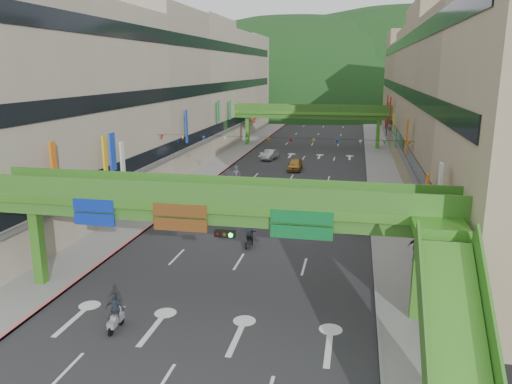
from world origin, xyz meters
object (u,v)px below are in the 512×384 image
at_px(car_yellow, 295,165).
at_px(overpass_near, 226,218).
at_px(scooter_rider_near, 249,235).
at_px(car_silver, 270,155).
at_px(scooter_rider_mid, 304,208).
at_px(pedestrian_red, 379,205).

bearing_deg(car_yellow, overpass_near, -89.17).
bearing_deg(car_yellow, scooter_rider_near, -90.32).
bearing_deg(car_silver, scooter_rider_near, -73.40).
distance_m(overpass_near, scooter_rider_near, 10.60).
relative_size(scooter_rider_mid, car_yellow, 0.43).
height_order(scooter_rider_near, pedestrian_red, scooter_rider_near).
xyz_separation_m(scooter_rider_mid, car_yellow, (-3.50, 21.38, -0.21)).
bearing_deg(car_silver, scooter_rider_mid, -65.09).
xyz_separation_m(overpass_near, pedestrian_red, (8.87, 20.38, -4.31)).
relative_size(scooter_rider_near, car_yellow, 0.47).
height_order(scooter_rider_near, car_yellow, scooter_rider_near).
height_order(scooter_rider_mid, car_silver, scooter_rider_mid).
height_order(overpass_near, car_yellow, overpass_near).
xyz_separation_m(overpass_near, scooter_rider_mid, (2.40, 17.78, -4.26)).
height_order(overpass_near, scooter_rider_mid, overpass_near).
xyz_separation_m(scooter_rider_near, car_silver, (-4.81, 36.61, -0.24)).
bearing_deg(car_yellow, pedestrian_red, -62.82).
relative_size(overpass_near, car_yellow, 6.43).
bearing_deg(car_yellow, car_silver, 121.86).
bearing_deg(car_silver, pedestrian_red, -51.58).
bearing_deg(car_silver, overpass_near, -73.90).
bearing_deg(car_yellow, scooter_rider_mid, -81.49).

